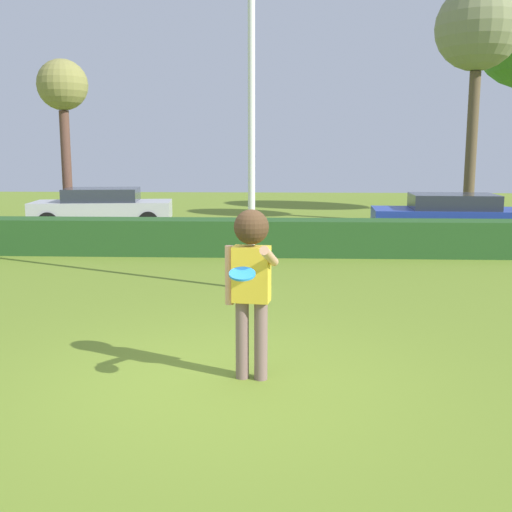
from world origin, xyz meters
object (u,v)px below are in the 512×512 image
object	(u,v)px
parked_car_silver	(102,206)
oak_tree	(63,91)
person	(251,271)
parked_car_blue	(452,215)
bare_elm_tree	(478,31)
frisbee	(242,274)
lamppost	(251,94)

from	to	relation	value
parked_car_silver	oak_tree	xyz separation A→B (m)	(-1.67, 1.69, 3.63)
person	parked_car_blue	world-z (taller)	person
parked_car_silver	parked_car_blue	size ratio (longest dim) A/B	1.02
parked_car_blue	bare_elm_tree	size ratio (longest dim) A/B	0.57
parked_car_silver	bare_elm_tree	size ratio (longest dim) A/B	0.59
frisbee	parked_car_blue	size ratio (longest dim) A/B	0.06
person	lamppost	xyz separation A→B (m)	(-0.23, 4.30, 2.14)
oak_tree	person	bearing A→B (deg)	-64.04
lamppost	bare_elm_tree	size ratio (longest dim) A/B	0.80
lamppost	frisbee	bearing A→B (deg)	-87.93
parked_car_blue	oak_tree	xyz separation A→B (m)	(-11.81, 3.81, 3.63)
frisbee	oak_tree	distance (m)	16.70
oak_tree	lamppost	bearing A→B (deg)	-56.09
person	parked_car_blue	bearing A→B (deg)	65.36
person	lamppost	world-z (taller)	lamppost
parked_car_silver	bare_elm_tree	bearing A→B (deg)	7.11
frisbee	parked_car_silver	size ratio (longest dim) A/B	0.06
oak_tree	bare_elm_tree	bearing A→B (deg)	-1.08
frisbee	person	bearing A→B (deg)	84.19
person	frisbee	bearing A→B (deg)	-95.81
lamppost	parked_car_blue	bearing A→B (deg)	50.94
frisbee	parked_car_blue	xyz separation A→B (m)	(4.89, 11.08, -0.55)
person	parked_car_blue	distance (m)	11.60
lamppost	oak_tree	bearing A→B (deg)	123.91
parked_car_silver	oak_tree	size ratio (longest dim) A/B	0.82
person	bare_elm_tree	bearing A→B (deg)	66.03
oak_tree	bare_elm_tree	world-z (taller)	bare_elm_tree
person	frisbee	world-z (taller)	person
lamppost	oak_tree	size ratio (longest dim) A/B	1.12
lamppost	oak_tree	xyz separation A→B (m)	(-6.75, 10.04, 1.00)
parked_car_silver	parked_car_blue	xyz separation A→B (m)	(10.15, -2.11, 0.00)
frisbee	oak_tree	size ratio (longest dim) A/B	0.05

